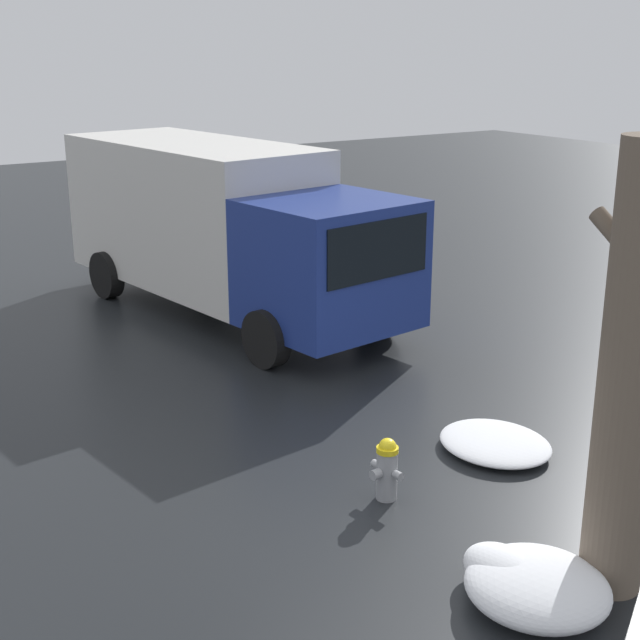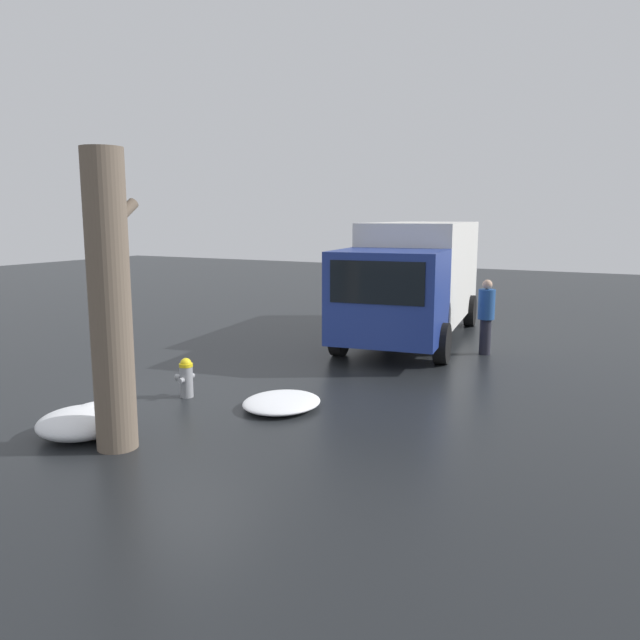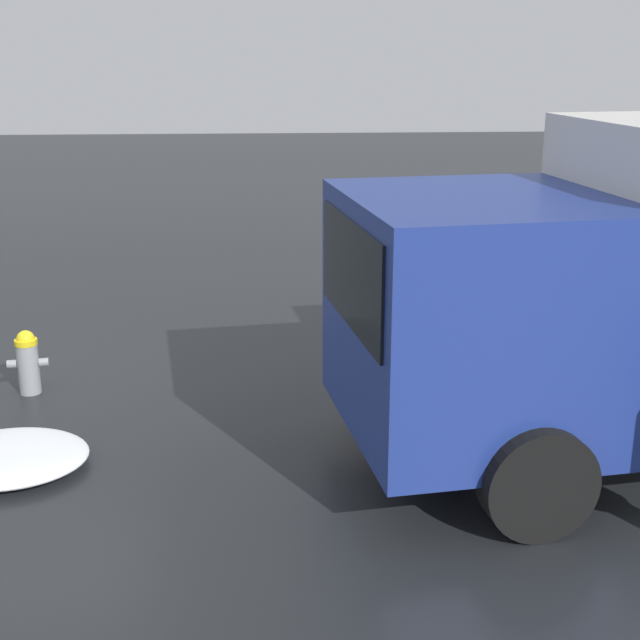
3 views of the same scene
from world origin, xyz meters
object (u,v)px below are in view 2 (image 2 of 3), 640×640
(delivery_truck, at_px, (416,276))
(pedestrian, at_px, (486,314))
(fire_hydrant, at_px, (186,377))
(tree_trunk, at_px, (110,302))

(delivery_truck, relative_size, pedestrian, 4.50)
(fire_hydrant, height_order, tree_trunk, tree_trunk)
(tree_trunk, distance_m, pedestrian, 8.95)
(fire_hydrant, bearing_deg, pedestrian, -129.94)
(tree_trunk, xyz_separation_m, pedestrian, (8.33, -3.11, -1.09))
(delivery_truck, height_order, pedestrian, delivery_truck)
(fire_hydrant, xyz_separation_m, pedestrian, (5.96, -3.86, 0.59))
(delivery_truck, bearing_deg, tree_trunk, 76.53)
(fire_hydrant, xyz_separation_m, tree_trunk, (-2.37, -0.75, 1.68))
(pedestrian, bearing_deg, delivery_truck, -119.40)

